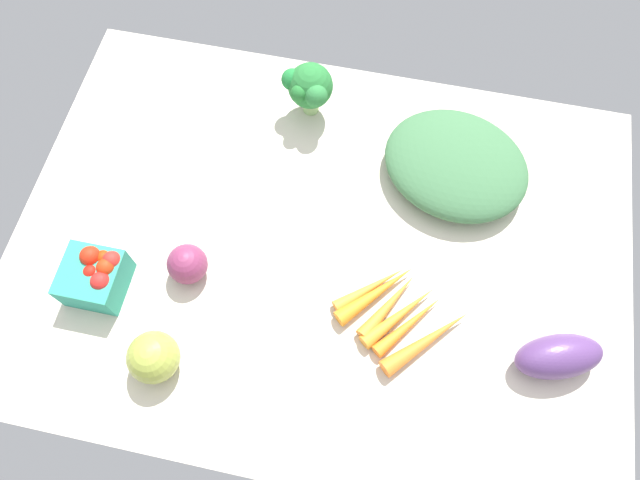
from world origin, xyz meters
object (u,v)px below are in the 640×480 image
Objects in this scene: carrot_bunch at (398,313)px; eggplant at (559,356)px; red_onion_near_basket at (187,264)px; berry_basket at (96,276)px; leafy_greens_clump at (456,164)px; broccoli_head at (308,87)px; heirloom_tomato_green at (153,357)px.

eggplant reaches higher than carrot_bunch.
red_onion_near_basket is 0.72× the size of berry_basket.
red_onion_near_basket is 0.26× the size of leafy_greens_clump.
heirloom_tomato_green is at bearing 76.17° from broccoli_head.
eggplant is 1.23× the size of broccoli_head.
heirloom_tomato_green reaches higher than berry_basket.
leafy_greens_clump is at bearing -148.97° from berry_basket.
red_onion_near_basket is 59.32cm from eggplant.
red_onion_near_basket is at bearing -91.32° from heirloom_tomato_green.
leafy_greens_clump is at bearing -133.44° from heirloom_tomato_green.
eggplant is at bearing -178.37° from berry_basket.
carrot_bunch is at bearing -174.76° from berry_basket.
broccoli_head reaches higher than carrot_bunch.
red_onion_near_basket is 0.29× the size of carrot_bunch.
heirloom_tomato_green is at bearing 141.24° from berry_basket.
leafy_greens_clump is (-40.36, -27.40, 0.09)cm from red_onion_near_basket.
broccoli_head is (22.34, -36.31, 5.67)cm from carrot_bunch.
berry_basket is 16.90cm from heirloom_tomato_green.
berry_basket is at bearing -38.76° from heirloom_tomato_green.
broccoli_head is (46.98, -38.66, 3.61)cm from eggplant.
berry_basket reaches higher than carrot_bunch.
carrot_bunch is 2.86× the size of heirloom_tomato_green.
broccoli_head is at bearing -16.46° from leafy_greens_clump.
berry_basket reaches higher than red_onion_near_basket.
leafy_greens_clump is at bearing 163.54° from broccoli_head.
red_onion_near_basket is 34.67cm from carrot_bunch.
red_onion_near_basket is at bearing 71.04° from broccoli_head.
red_onion_near_basket is at bearing 157.58° from eggplant.
leafy_greens_clump is at bearing 102.32° from eggplant.
heirloom_tomato_green is (12.63, 51.30, -3.00)cm from broccoli_head.
berry_basket is 48.42cm from carrot_bunch.
broccoli_head reaches higher than eggplant.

